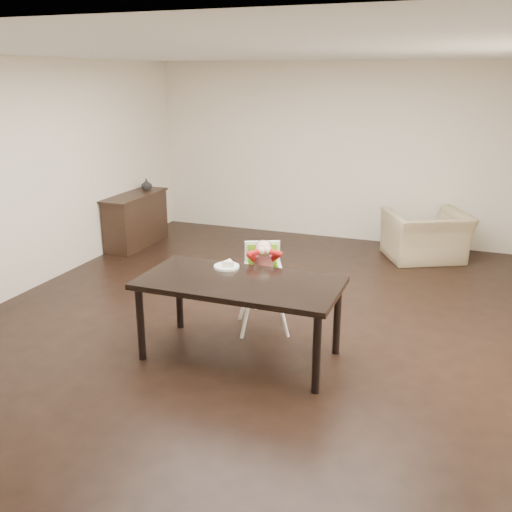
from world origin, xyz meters
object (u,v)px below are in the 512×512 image
Objects in this scene: high_chair at (263,266)px; sideboard at (136,220)px; armchair at (426,228)px; dining_table at (240,289)px.

sideboard is at bearing 118.85° from high_chair.
armchair is (1.37, 2.92, -0.21)m from high_chair.
armchair reaches higher than dining_table.
high_chair is 3.23m from armchair.
high_chair reaches higher than dining_table.
sideboard is at bearing -16.10° from armchair.
high_chair is at bearing 91.67° from dining_table.
armchair is at bearing 40.63° from high_chair.
armchair is at bearing 10.99° from sideboard.
high_chair is at bearing -36.87° from sideboard.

